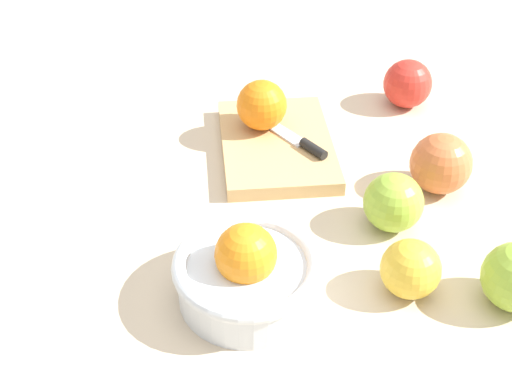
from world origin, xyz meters
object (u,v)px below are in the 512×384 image
(orange_on_board, at_px, (262,105))
(apple_front_left_2, at_px, (393,202))
(bowl, at_px, (247,273))
(knife, at_px, (298,140))
(apple_front_left, at_px, (411,269))
(cutting_board, at_px, (277,145))
(apple_front_center, at_px, (441,164))
(apple_front_right, at_px, (408,84))

(orange_on_board, bearing_deg, apple_front_left_2, -146.35)
(bowl, relative_size, knife, 1.20)
(bowl, bearing_deg, knife, -19.36)
(bowl, xyz_separation_m, apple_front_left, (-0.01, -0.18, -0.00))
(cutting_board, bearing_deg, bowl, 166.71)
(apple_front_left, height_order, apple_front_center, apple_front_center)
(apple_front_right, xyz_separation_m, apple_front_center, (-0.22, 0.02, 0.00))
(knife, relative_size, apple_front_right, 1.80)
(knife, distance_m, apple_front_right, 0.23)
(apple_front_left_2, bearing_deg, apple_front_right, -18.51)
(apple_front_left, height_order, apple_front_left_2, apple_front_left_2)
(apple_front_left, bearing_deg, apple_front_right, -14.72)
(apple_front_left, bearing_deg, apple_front_center, -26.31)
(bowl, relative_size, apple_front_left, 2.42)
(apple_front_right, bearing_deg, orange_on_board, 107.47)
(knife, relative_size, apple_front_left_2, 1.83)
(orange_on_board, relative_size, apple_front_center, 0.90)
(apple_front_right, bearing_deg, knife, 122.49)
(cutting_board, relative_size, orange_on_board, 3.10)
(apple_front_left, bearing_deg, apple_front_left_2, -4.51)
(knife, bearing_deg, apple_front_center, -118.75)
(apple_front_right, distance_m, apple_front_left_2, 0.31)
(apple_front_center, bearing_deg, apple_front_left, 153.69)
(orange_on_board, bearing_deg, apple_front_right, -72.53)
(bowl, distance_m, apple_front_left, 0.18)
(orange_on_board, bearing_deg, cutting_board, -152.35)
(cutting_board, distance_m, knife, 0.03)
(apple_front_left_2, bearing_deg, orange_on_board, 33.65)
(orange_on_board, distance_m, knife, 0.07)
(bowl, relative_size, apple_front_right, 2.16)
(cutting_board, bearing_deg, knife, -111.95)
(bowl, relative_size, cutting_board, 0.72)
(orange_on_board, distance_m, apple_front_right, 0.25)
(cutting_board, relative_size, apple_front_center, 2.78)
(cutting_board, xyz_separation_m, apple_front_center, (-0.11, -0.21, 0.03))
(bowl, distance_m, orange_on_board, 0.33)
(apple_front_center, bearing_deg, cutting_board, 62.16)
(bowl, xyz_separation_m, apple_front_left_2, (0.11, -0.19, 0.00))
(apple_front_left, bearing_deg, bowl, 87.61)
(apple_front_center, bearing_deg, bowl, 122.79)
(apple_front_left_2, bearing_deg, bowl, 118.95)
(cutting_board, xyz_separation_m, orange_on_board, (0.04, 0.02, 0.05))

